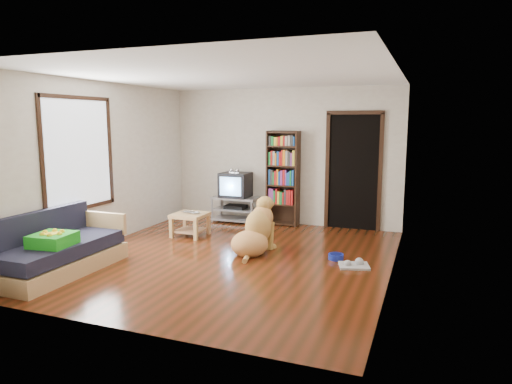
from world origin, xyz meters
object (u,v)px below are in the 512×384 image
(tv_stand, at_px, (236,208))
(laptop, at_px, (189,213))
(green_cushion, at_px, (53,240))
(coffee_table, at_px, (190,220))
(sofa, at_px, (58,253))
(dog_bowl, at_px, (336,257))
(crt_tv, at_px, (236,185))
(bookshelf, at_px, (283,173))
(grey_rag, at_px, (354,266))
(dog, at_px, (256,232))

(tv_stand, bearing_deg, laptop, -101.98)
(green_cushion, bearing_deg, coffee_table, 70.61)
(laptop, relative_size, sofa, 0.19)
(dog_bowl, bearing_deg, crt_tv, 142.64)
(crt_tv, relative_size, bookshelf, 0.32)
(laptop, bearing_deg, bookshelf, 61.03)
(green_cushion, bearing_deg, sofa, 115.08)
(green_cushion, distance_m, laptop, 2.54)
(sofa, bearing_deg, grey_rag, 23.90)
(bookshelf, height_order, dog, bookshelf)
(bookshelf, distance_m, sofa, 4.26)
(laptop, bearing_deg, dog_bowl, 2.49)
(dog_bowl, height_order, grey_rag, dog_bowl)
(laptop, relative_size, grey_rag, 0.87)
(coffee_table, distance_m, dog, 1.53)
(dog_bowl, height_order, coffee_table, coffee_table)
(tv_stand, xyz_separation_m, crt_tv, (0.00, 0.02, 0.47))
(green_cushion, bearing_deg, dog_bowl, 25.97)
(tv_stand, xyz_separation_m, bookshelf, (0.95, 0.09, 0.73))
(coffee_table, bearing_deg, grey_rag, -13.45)
(bookshelf, xyz_separation_m, dog, (0.19, -1.96, -0.68))
(dog_bowl, bearing_deg, sofa, -150.82)
(grey_rag, distance_m, crt_tv, 3.43)
(bookshelf, height_order, coffee_table, bookshelf)
(laptop, xyz_separation_m, grey_rag, (2.94, -0.67, -0.40))
(dog_bowl, xyz_separation_m, crt_tv, (-2.35, 1.80, 0.70))
(coffee_table, bearing_deg, dog, -20.71)
(dog_bowl, relative_size, coffee_table, 0.40)
(tv_stand, bearing_deg, dog_bowl, -37.02)
(bookshelf, xyz_separation_m, sofa, (-1.92, -3.72, -0.74))
(laptop, relative_size, dog, 0.33)
(tv_stand, height_order, dog, dog)
(green_cushion, relative_size, laptop, 1.35)
(grey_rag, xyz_separation_m, tv_stand, (-2.65, 2.02, 0.25))
(laptop, xyz_separation_m, coffee_table, (0.00, 0.03, -0.13))
(tv_stand, height_order, crt_tv, crt_tv)
(sofa, bearing_deg, coffee_table, 73.43)
(grey_rag, bearing_deg, tv_stand, 142.65)
(green_cushion, bearing_deg, tv_stand, 70.75)
(crt_tv, bearing_deg, tv_stand, -90.00)
(laptop, distance_m, tv_stand, 1.39)
(laptop, distance_m, grey_rag, 3.04)
(tv_stand, relative_size, dog, 0.84)
(green_cushion, height_order, grey_rag, green_cushion)
(dog_bowl, xyz_separation_m, dog, (-1.21, -0.09, 0.28))
(grey_rag, distance_m, dog, 1.55)
(bookshelf, height_order, sofa, bookshelf)
(tv_stand, bearing_deg, crt_tv, 90.00)
(tv_stand, distance_m, bookshelf, 1.20)
(bookshelf, bearing_deg, sofa, -117.32)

